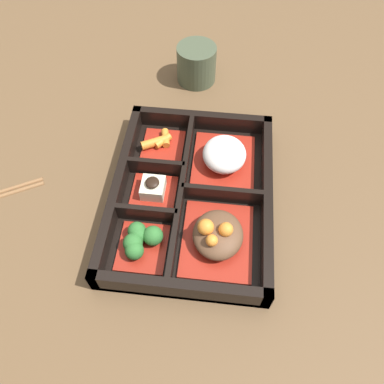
% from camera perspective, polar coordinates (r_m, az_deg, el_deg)
% --- Properties ---
extents(ground_plane, '(3.00, 3.00, 0.00)m').
position_cam_1_polar(ground_plane, '(0.61, -0.00, -1.32)').
color(ground_plane, brown).
extents(bento_base, '(0.33, 0.25, 0.01)m').
position_cam_1_polar(bento_base, '(0.60, -0.00, -1.06)').
color(bento_base, black).
rests_on(bento_base, ground_plane).
extents(bento_rim, '(0.33, 0.25, 0.04)m').
position_cam_1_polar(bento_rim, '(0.59, -0.40, -0.18)').
color(bento_rim, black).
rests_on(bento_rim, ground_plane).
extents(bowl_rice, '(0.13, 0.10, 0.05)m').
position_cam_1_polar(bowl_rice, '(0.62, 4.92, 5.46)').
color(bowl_rice, maroon).
rests_on(bowl_rice, bento_base).
extents(bowl_stew, '(0.13, 0.10, 0.05)m').
position_cam_1_polar(bowl_stew, '(0.54, 3.88, -6.64)').
color(bowl_stew, maroon).
rests_on(bowl_stew, bento_base).
extents(bowl_carrots, '(0.09, 0.07, 0.02)m').
position_cam_1_polar(bowl_carrots, '(0.66, -4.68, 7.12)').
color(bowl_carrots, maroon).
rests_on(bowl_carrots, bento_base).
extents(bowl_tofu, '(0.07, 0.07, 0.04)m').
position_cam_1_polar(bowl_tofu, '(0.59, -5.96, 0.14)').
color(bowl_tofu, maroon).
rests_on(bowl_tofu, bento_base).
extents(bowl_greens, '(0.08, 0.07, 0.03)m').
position_cam_1_polar(bowl_greens, '(0.55, -7.88, -7.38)').
color(bowl_greens, maroon).
rests_on(bowl_greens, bento_base).
extents(tea_cup, '(0.08, 0.08, 0.07)m').
position_cam_1_polar(tea_cup, '(0.79, 0.68, 19.02)').
color(tea_cup, '#424C38').
rests_on(tea_cup, ground_plane).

